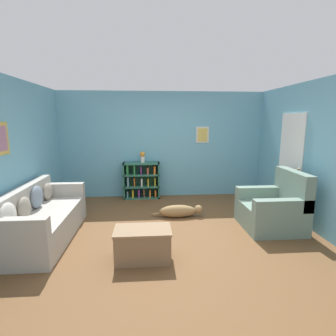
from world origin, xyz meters
The scene contains 10 objects.
ground_plane centered at (0.00, 0.00, 0.00)m, with size 14.00×14.00×0.00m, color brown.
wall_back centered at (0.00, 2.25, 1.30)m, with size 5.60×0.13×2.60m.
wall_left centered at (-2.55, 0.00, 1.30)m, with size 0.13×5.00×2.60m.
wall_right centered at (2.55, 0.02, 1.29)m, with size 0.16×5.00×2.60m.
couch centered at (-2.08, -0.15, 0.34)m, with size 0.80×2.00×0.87m.
bookshelf centered at (-0.54, 2.05, 0.44)m, with size 0.88×0.30×0.89m.
recliner_chair centered at (1.88, 0.02, 0.35)m, with size 0.96×1.01×1.04m.
coffee_table centered at (-0.45, -0.91, 0.24)m, with size 0.78×0.45×0.45m.
dog centered at (0.25, 0.65, 0.13)m, with size 1.02×0.22×0.25m.
vase centered at (-0.50, 2.03, 1.04)m, with size 0.13×0.13×0.27m.
Camera 1 is at (-0.36, -4.29, 1.92)m, focal length 28.00 mm.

